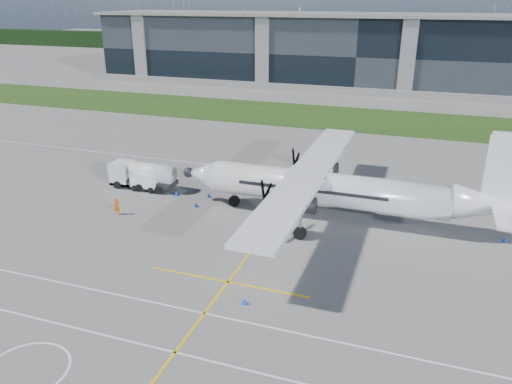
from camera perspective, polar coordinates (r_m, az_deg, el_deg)
The scene contains 16 objects.
ground at distance 78.22m, azimuth 7.64°, elevation 7.22°, with size 400.00×400.00×0.00m, color #625F5C.
grass_strip at distance 85.85m, azimuth 8.78°, elevation 8.45°, with size 400.00×18.00×0.04m, color #204011.
terminal_building at distance 115.92m, azimuth 12.14°, elevation 15.32°, with size 120.00×20.00×15.00m, color black.
tree_line at distance 175.74m, azimuth 14.82°, elevation 15.57°, with size 400.00×6.00×6.00m, color black.
pylon_west at distance 207.46m, azimuth -8.55°, elevation 20.15°, with size 9.00×4.60×30.00m, color gray, non-canonical shape.
yellow_taxiway_centerline at distance 49.74m, azimuth 3.76°, elevation -1.04°, with size 0.20×70.00×0.01m, color yellow.
white_lane_line at distance 31.66m, azimuth -14.24°, elevation -16.20°, with size 90.00×0.15×0.01m, color white.
turboprop_aircraft at distance 44.36m, azimuth 9.57°, elevation 2.32°, with size 30.11×31.22×9.37m, color white, non-canonical shape.
fuel_tanker_truck at distance 54.16m, azimuth -13.26°, elevation 1.91°, with size 7.50×2.44×2.81m, color silver, non-canonical shape.
baggage_tug at distance 53.54m, azimuth -12.40°, elevation 1.26°, with size 3.23×1.94×1.94m, color white, non-canonical shape.
ground_crew_person at distance 48.11m, azimuth -15.64°, elevation -1.47°, with size 0.74×0.53×1.82m, color #F25907.
safety_cone_fwd at distance 51.46m, azimuth -9.10°, elevation -0.19°, with size 0.36×0.36×0.50m, color blue.
safety_cone_nose_port at distance 48.56m, azimuth -6.87°, elevation -1.41°, with size 0.36×0.36×0.50m, color blue.
safety_cone_nose_stbd at distance 50.74m, azimuth -5.43°, elevation -0.33°, with size 0.36×0.36×0.50m, color blue.
safety_cone_portwing at distance 33.73m, azimuth -1.35°, elevation -12.33°, with size 0.36×0.36×0.50m, color blue.
safety_cone_tail at distance 46.39m, azimuth 26.59°, elevation -4.82°, with size 0.36×0.36×0.50m, color blue.
Camera 1 is at (15.03, -34.37, 19.01)m, focal length 35.00 mm.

